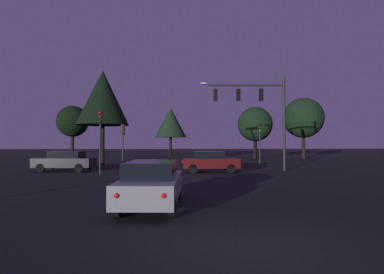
# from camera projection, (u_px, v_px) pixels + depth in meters

# --- Properties ---
(ground_plane) EXTENTS (168.00, 168.00, 0.00)m
(ground_plane) POSITION_uv_depth(u_px,v_px,m) (191.00, 164.00, 30.66)
(ground_plane) COLOR black
(ground_plane) RESTS_ON ground
(traffic_signal_mast_arm) EXTENTS (6.51, 0.58, 7.20)m
(traffic_signal_mast_arm) POSITION_uv_depth(u_px,v_px,m) (258.00, 105.00, 23.37)
(traffic_signal_mast_arm) COLOR #232326
(traffic_signal_mast_arm) RESTS_ON ground
(traffic_light_corner_left) EXTENTS (0.32, 0.36, 4.32)m
(traffic_light_corner_left) POSITION_uv_depth(u_px,v_px,m) (100.00, 129.00, 20.60)
(traffic_light_corner_left) COLOR #232326
(traffic_light_corner_left) RESTS_ON ground
(traffic_light_corner_right) EXTENTS (0.34, 0.38, 4.01)m
(traffic_light_corner_right) POSITION_uv_depth(u_px,v_px,m) (260.00, 135.00, 28.39)
(traffic_light_corner_right) COLOR #232326
(traffic_light_corner_right) RESTS_ON ground
(traffic_light_median) EXTENTS (0.33, 0.37, 3.72)m
(traffic_light_median) POSITION_uv_depth(u_px,v_px,m) (123.00, 137.00, 26.26)
(traffic_light_median) COLOR #232326
(traffic_light_median) RESTS_ON ground
(car_nearside_lane) EXTENTS (2.05, 4.71, 1.52)m
(car_nearside_lane) POSITION_uv_depth(u_px,v_px,m) (152.00, 183.00, 10.11)
(car_nearside_lane) COLOR gray
(car_nearside_lane) RESTS_ON ground
(car_crossing_left) EXTENTS (4.16, 1.89, 1.52)m
(car_crossing_left) POSITION_uv_depth(u_px,v_px,m) (210.00, 161.00, 22.29)
(car_crossing_left) COLOR #4C0F0F
(car_crossing_left) RESTS_ON ground
(car_crossing_right) EXTENTS (4.45, 2.16, 1.52)m
(car_crossing_right) POSITION_uv_depth(u_px,v_px,m) (65.00, 161.00, 22.99)
(car_crossing_right) COLOR black
(car_crossing_right) RESTS_ON ground
(tree_behind_sign) EXTENTS (3.84, 3.84, 6.73)m
(tree_behind_sign) POSITION_uv_depth(u_px,v_px,m) (73.00, 122.00, 37.40)
(tree_behind_sign) COLOR black
(tree_behind_sign) RESTS_ON ground
(tree_left_far) EXTENTS (4.94, 4.94, 9.06)m
(tree_left_far) POSITION_uv_depth(u_px,v_px,m) (103.00, 98.00, 28.96)
(tree_left_far) COLOR black
(tree_left_far) RESTS_ON ground
(tree_center_horizon) EXTENTS (4.89, 4.89, 7.59)m
(tree_center_horizon) POSITION_uv_depth(u_px,v_px,m) (171.00, 123.00, 46.94)
(tree_center_horizon) COLOR black
(tree_center_horizon) RESTS_ON ground
(tree_right_cluster) EXTENTS (5.44, 5.44, 8.27)m
(tree_right_cluster) POSITION_uv_depth(u_px,v_px,m) (303.00, 118.00, 41.28)
(tree_right_cluster) COLOR black
(tree_right_cluster) RESTS_ON ground
(tree_lot_edge) EXTENTS (4.62, 4.62, 6.96)m
(tree_lot_edge) POSITION_uv_depth(u_px,v_px,m) (255.00, 124.00, 40.62)
(tree_lot_edge) COLOR black
(tree_lot_edge) RESTS_ON ground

